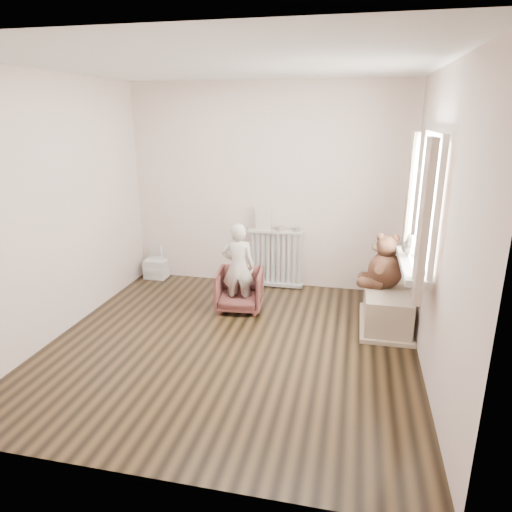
% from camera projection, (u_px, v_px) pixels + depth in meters
% --- Properties ---
extents(floor, '(3.60, 3.60, 0.01)m').
position_uv_depth(floor, '(232.00, 344.00, 4.55)').
color(floor, black).
rests_on(floor, ground).
extents(ceiling, '(3.60, 3.60, 0.01)m').
position_uv_depth(ceiling, '(227.00, 64.00, 3.78)').
color(ceiling, white).
rests_on(ceiling, ground).
extents(back_wall, '(3.60, 0.02, 2.60)m').
position_uv_depth(back_wall, '(267.00, 187.00, 5.84)').
color(back_wall, white).
rests_on(back_wall, ground).
extents(front_wall, '(3.60, 0.02, 2.60)m').
position_uv_depth(front_wall, '(140.00, 287.00, 2.49)').
color(front_wall, white).
rests_on(front_wall, ground).
extents(left_wall, '(0.02, 3.60, 2.60)m').
position_uv_depth(left_wall, '(55.00, 209.00, 4.54)').
color(left_wall, white).
rests_on(left_wall, ground).
extents(right_wall, '(0.02, 3.60, 2.60)m').
position_uv_depth(right_wall, '(438.00, 227.00, 3.79)').
color(right_wall, white).
rests_on(right_wall, ground).
extents(window, '(0.03, 0.90, 1.10)m').
position_uv_depth(window, '(430.00, 203.00, 4.04)').
color(window, white).
rests_on(window, right_wall).
extents(window_sill, '(0.22, 1.10, 0.06)m').
position_uv_depth(window_sill, '(412.00, 264.00, 4.23)').
color(window_sill, silver).
rests_on(window_sill, right_wall).
extents(curtain_left, '(0.06, 0.26, 1.30)m').
position_uv_depth(curtain_left, '(424.00, 223.00, 3.55)').
color(curtain_left, '#B7A28D').
rests_on(curtain_left, right_wall).
extents(curtain_right, '(0.06, 0.26, 1.30)m').
position_uv_depth(curtain_right, '(410.00, 198.00, 4.61)').
color(curtain_right, '#B7A28D').
rests_on(curtain_right, right_wall).
extents(radiator, '(0.73, 0.14, 0.77)m').
position_uv_depth(radiator, '(276.00, 258.00, 5.97)').
color(radiator, silver).
rests_on(radiator, floor).
extents(paper_doll, '(0.19, 0.02, 0.32)m').
position_uv_depth(paper_doll, '(263.00, 218.00, 5.85)').
color(paper_doll, beige).
rests_on(paper_doll, radiator).
extents(tin_a, '(0.10, 0.10, 0.06)m').
position_uv_depth(tin_a, '(280.00, 228.00, 5.84)').
color(tin_a, '#A59E8C').
rests_on(tin_a, radiator).
extents(tin_b, '(0.10, 0.10, 0.06)m').
position_uv_depth(tin_b, '(296.00, 229.00, 5.80)').
color(tin_b, '#A59E8C').
rests_on(tin_b, radiator).
extents(toy_vanity, '(0.30, 0.21, 0.47)m').
position_uv_depth(toy_vanity, '(155.00, 259.00, 6.33)').
color(toy_vanity, silver).
rests_on(toy_vanity, floor).
extents(armchair, '(0.56, 0.58, 0.48)m').
position_uv_depth(armchair, '(240.00, 290.00, 5.31)').
color(armchair, '#5B2C28').
rests_on(armchair, floor).
extents(child, '(0.40, 0.28, 1.03)m').
position_uv_depth(child, '(238.00, 267.00, 5.18)').
color(child, beige).
rests_on(child, armchair).
extents(toy_bench, '(0.47, 0.89, 0.42)m').
position_uv_depth(toy_bench, '(387.00, 308.00, 4.91)').
color(toy_bench, '#C5B397').
rests_on(toy_bench, floor).
extents(teddy_bear, '(0.50, 0.41, 0.58)m').
position_uv_depth(teddy_bear, '(386.00, 264.00, 4.85)').
color(teddy_bear, '#331D12').
rests_on(teddy_bear, toy_bench).
extents(plush_cat, '(0.19, 0.28, 0.23)m').
position_uv_depth(plush_cat, '(411.00, 245.00, 4.36)').
color(plush_cat, slate).
rests_on(plush_cat, window_sill).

